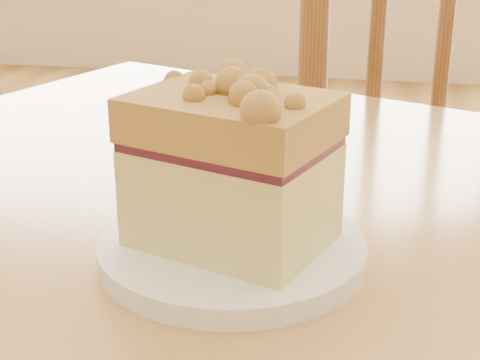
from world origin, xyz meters
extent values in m
cube|color=olive|center=(-0.03, 0.24, 0.73)|extent=(1.42, 1.19, 0.04)
cylinder|color=#3C1B10|center=(-0.40, 0.74, 0.35)|extent=(0.06, 0.06, 0.71)
cube|color=brown|center=(-0.04, 0.93, 0.50)|extent=(0.62, 0.62, 0.04)
cylinder|color=brown|center=(0.06, 1.18, 0.23)|extent=(0.04, 0.04, 0.48)
cylinder|color=brown|center=(-0.29, 1.03, 0.23)|extent=(0.04, 0.04, 0.48)
cylinder|color=brown|center=(-0.12, 0.66, 0.76)|extent=(0.04, 0.04, 0.51)
cylinder|color=brown|center=(0.05, 0.74, 0.75)|extent=(0.02, 0.02, 0.45)
cylinder|color=brown|center=(-0.04, 0.70, 0.75)|extent=(0.02, 0.02, 0.45)
cylinder|color=white|center=(-0.13, 0.17, 0.76)|extent=(0.20, 0.20, 0.02)
cylinder|color=white|center=(-0.13, 0.17, 0.75)|extent=(0.13, 0.13, 0.01)
cube|color=#CCBC73|center=(-0.13, 0.17, 0.80)|extent=(0.16, 0.14, 0.07)
cube|color=#3F1222|center=(-0.13, 0.17, 0.84)|extent=(0.16, 0.14, 0.01)
cube|color=#AD7C36|center=(-0.13, 0.17, 0.86)|extent=(0.16, 0.14, 0.03)
sphere|color=#AD7C36|center=(-0.11, 0.17, 0.88)|extent=(0.01, 0.01, 0.01)
sphere|color=#AD7C36|center=(-0.15, 0.18, 0.88)|extent=(0.02, 0.02, 0.02)
sphere|color=#AD7C36|center=(-0.15, 0.22, 0.88)|extent=(0.01, 0.01, 0.01)
sphere|color=#AD7C36|center=(-0.08, 0.16, 0.88)|extent=(0.01, 0.01, 0.01)
sphere|color=#AD7C36|center=(-0.08, 0.17, 0.88)|extent=(0.02, 0.02, 0.02)
sphere|color=#AD7C36|center=(-0.15, 0.19, 0.88)|extent=(0.02, 0.02, 0.02)
sphere|color=#AD7C36|center=(-0.16, 0.20, 0.88)|extent=(0.02, 0.02, 0.02)
sphere|color=#AD7C36|center=(-0.19, 0.15, 0.88)|extent=(0.02, 0.02, 0.02)
sphere|color=#AD7C36|center=(-0.09, 0.19, 0.88)|extent=(0.02, 0.02, 0.02)
sphere|color=#AD7C36|center=(-0.15, 0.18, 0.88)|extent=(0.02, 0.02, 0.02)
sphere|color=#AD7C36|center=(-0.09, 0.15, 0.88)|extent=(0.03, 0.03, 0.03)
sphere|color=#AD7C36|center=(-0.13, 0.19, 0.88)|extent=(0.02, 0.02, 0.02)
sphere|color=#AD7C36|center=(-0.18, 0.17, 0.88)|extent=(0.01, 0.01, 0.01)
sphere|color=#AD7C36|center=(-0.13, 0.14, 0.88)|extent=(0.03, 0.03, 0.03)
sphere|color=#AD7C36|center=(-0.20, 0.20, 0.84)|extent=(0.02, 0.02, 0.02)
sphere|color=#AD7C36|center=(-0.20, 0.20, 0.82)|extent=(0.01, 0.01, 0.01)
sphere|color=#AD7C36|center=(-0.19, 0.21, 0.86)|extent=(0.01, 0.01, 0.01)
sphere|color=#AD7C36|center=(-0.19, 0.19, 0.87)|extent=(0.01, 0.01, 0.01)
sphere|color=#AD7C36|center=(-0.19, 0.21, 0.86)|extent=(0.02, 0.02, 0.02)
camera|label=1|loc=(-0.03, -0.31, 1.00)|focal=55.00mm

